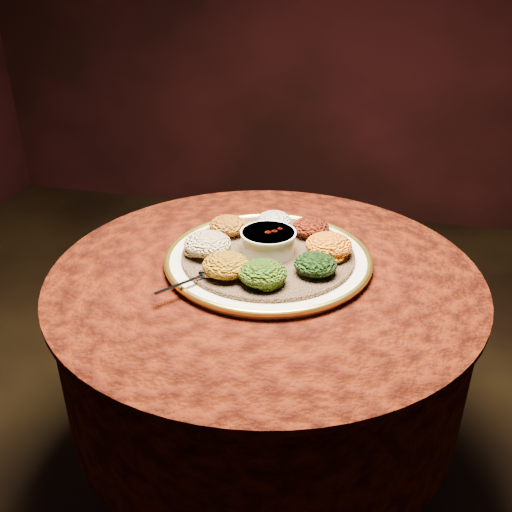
# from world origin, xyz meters

# --- Properties ---
(table) EXTENTS (0.96, 0.96, 0.73)m
(table) POSITION_xyz_m (0.00, 0.00, 0.55)
(table) COLOR black
(table) RESTS_ON ground
(platter) EXTENTS (0.54, 0.54, 0.02)m
(platter) POSITION_xyz_m (0.00, 0.03, 0.75)
(platter) COLOR beige
(platter) RESTS_ON table
(injera) EXTENTS (0.44, 0.44, 0.01)m
(injera) POSITION_xyz_m (0.00, 0.03, 0.76)
(injera) COLOR #876043
(injera) RESTS_ON platter
(stew_bowl) EXTENTS (0.13, 0.13, 0.05)m
(stew_bowl) POSITION_xyz_m (0.00, 0.03, 0.79)
(stew_bowl) COLOR silver
(stew_bowl) RESTS_ON injera
(spoon) EXTENTS (0.10, 0.12, 0.01)m
(spoon) POSITION_xyz_m (-0.11, -0.10, 0.77)
(spoon) COLOR silver
(spoon) RESTS_ON injera
(portion_ayib) EXTENTS (0.08, 0.08, 0.04)m
(portion_ayib) POSITION_xyz_m (-0.01, 0.17, 0.78)
(portion_ayib) COLOR silver
(portion_ayib) RESTS_ON injera
(portion_kitfo) EXTENTS (0.09, 0.08, 0.04)m
(portion_kitfo) POSITION_xyz_m (0.08, 0.14, 0.78)
(portion_kitfo) COLOR black
(portion_kitfo) RESTS_ON injera
(portion_tikil) EXTENTS (0.10, 0.10, 0.05)m
(portion_tikil) POSITION_xyz_m (0.13, 0.05, 0.79)
(portion_tikil) COLOR #A7760D
(portion_tikil) RESTS_ON injera
(portion_gomen) EXTENTS (0.09, 0.09, 0.04)m
(portion_gomen) POSITION_xyz_m (0.12, -0.03, 0.78)
(portion_gomen) COLOR black
(portion_gomen) RESTS_ON injera
(portion_mixveg) EXTENTS (0.10, 0.10, 0.05)m
(portion_mixveg) POSITION_xyz_m (0.02, -0.10, 0.79)
(portion_mixveg) COLOR #973409
(portion_mixveg) RESTS_ON injera
(portion_kik) EXTENTS (0.10, 0.10, 0.05)m
(portion_kik) POSITION_xyz_m (-0.06, -0.08, 0.79)
(portion_kik) COLOR #98620D
(portion_kik) RESTS_ON injera
(portion_timatim) EXTENTS (0.11, 0.10, 0.05)m
(portion_timatim) POSITION_xyz_m (-0.13, -0.00, 0.79)
(portion_timatim) COLOR maroon
(portion_timatim) RESTS_ON injera
(portion_shiro) EXTENTS (0.09, 0.09, 0.04)m
(portion_shiro) POSITION_xyz_m (-0.11, 0.11, 0.78)
(portion_shiro) COLOR #A15313
(portion_shiro) RESTS_ON injera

